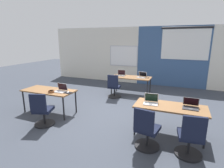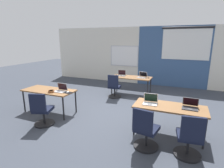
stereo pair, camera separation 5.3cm
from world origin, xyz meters
name	(u,v)px [view 2 (the right image)]	position (x,y,z in m)	size (l,w,h in m)	color
ground_plane	(110,114)	(0.00, 0.00, 0.00)	(24.00, 24.00, 0.00)	#383D47
back_wall_assembly	(144,56)	(0.04, 4.20, 1.41)	(10.00, 0.27, 2.80)	silver
desk_near_left	(49,92)	(-1.75, -0.60, 0.66)	(1.60, 0.70, 0.72)	brown
desk_near_right	(169,109)	(1.75, -0.60, 0.66)	(1.60, 0.70, 0.72)	brown
desk_far_center	(131,78)	(0.00, 2.20, 0.66)	(1.60, 0.70, 0.72)	brown
laptop_near_left_inner	(61,90)	(-1.31, -0.59, 0.77)	(0.33, 0.28, 0.23)	#B7B7BC
mousepad_near_left_inner	(68,93)	(-1.04, -0.62, 0.72)	(0.22, 0.19, 0.00)	black
mouse_near_left_inner	(68,92)	(-1.04, -0.62, 0.74)	(0.06, 0.10, 0.03)	silver
chair_near_left_inner	(42,112)	(-1.31, -1.37, 0.38)	(0.56, 0.61, 0.92)	black
laptop_far_right	(142,76)	(0.43, 2.25, 0.77)	(0.38, 0.37, 0.22)	#B7B7BC
mouse_far_right	(149,78)	(0.70, 2.21, 0.74)	(0.08, 0.11, 0.03)	black
laptop_far_left	(121,74)	(-0.46, 2.29, 0.77)	(0.36, 0.31, 0.24)	#9E9EA3
mouse_far_left	(116,75)	(-0.69, 2.30, 0.74)	(0.08, 0.11, 0.03)	black
chair_far_left	(114,88)	(-0.46, 1.50, 0.38)	(0.52, 0.56, 0.92)	black
laptop_near_right_inner	(150,102)	(1.31, -0.60, 0.77)	(0.35, 0.30, 0.23)	silver
chair_near_right_inner	(145,132)	(1.37, -1.35, 0.38)	(0.52, 0.57, 0.92)	black
laptop_near_right_end	(190,106)	(2.18, -0.55, 0.77)	(0.34, 0.33, 0.22)	#333338
chair_near_right_end	(189,140)	(2.20, -1.32, 0.38)	(0.52, 0.56, 0.92)	black
snack_bowl	(51,91)	(-1.50, -0.78, 0.76)	(0.18, 0.18, 0.06)	brown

